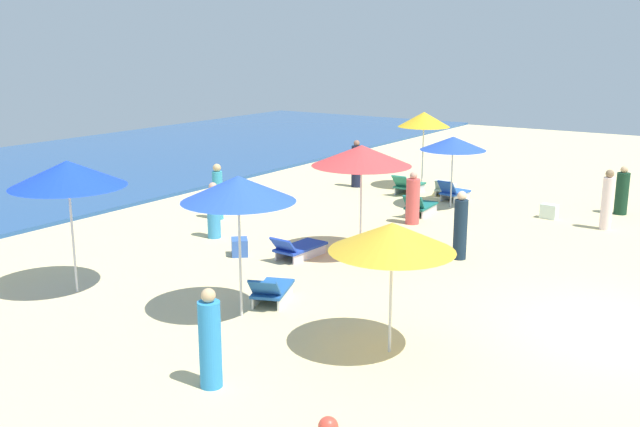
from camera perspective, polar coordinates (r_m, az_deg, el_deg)
name	(u,v)px	position (r m, az deg, el deg)	size (l,w,h in m)	color
ground_plane	(613,330)	(14.52, 22.18, -8.55)	(60.00, 60.00, 0.00)	beige
umbrella_0	(453,143)	(23.10, 10.49, 5.49)	(2.08, 2.08, 2.28)	silver
lounge_chair_0_0	(453,192)	(24.38, 10.52, 1.65)	(1.32, 0.75, 0.74)	silver
lounge_chair_0_1	(420,206)	(22.23, 7.92, 0.58)	(1.49, 0.71, 0.71)	silver
umbrella_1	(68,174)	(15.62, -19.36, 2.99)	(2.37, 2.37, 2.83)	silver
umbrella_2	(362,156)	(17.40, 3.31, 4.61)	(2.43, 2.43, 2.77)	silver
lounge_chair_2_0	(298,248)	(17.68, -1.76, -2.74)	(1.55, 0.75, 0.64)	silver
umbrella_4	(424,119)	(26.01, 8.23, 7.38)	(1.85, 1.85, 2.75)	silver
lounge_chair_4_0	(408,186)	(25.26, 7.01, 2.20)	(1.54, 0.64, 0.75)	silver
lounge_chair_4_1	(445,188)	(25.35, 9.90, 2.02)	(1.60, 1.01, 0.63)	silver
umbrella_5	(392,237)	(11.97, 5.73, -1.86)	(2.14, 2.14, 2.29)	silver
umbrella_6	(238,189)	(13.48, -6.49, 1.95)	(2.17, 2.17, 2.77)	silver
lounge_chair_6_0	(271,290)	(14.73, -3.88, -6.09)	(1.52, 1.07, 0.69)	silver
beachgoer_0	(218,193)	(21.59, -8.10, 1.63)	(0.31, 0.31, 1.68)	#349DBD
beachgoer_1	(460,227)	(17.79, 11.06, -1.08)	(0.44, 0.44, 1.69)	#162A3D
beachgoer_2	(413,200)	(21.03, 7.36, 1.05)	(0.55, 0.55, 1.54)	#D95250
beachgoer_3	(607,201)	(21.75, 21.79, 0.90)	(0.40, 0.40, 1.72)	white
beachgoer_4	(356,165)	(26.20, 2.90, 3.83)	(0.37, 0.37, 1.72)	#191D34
beachgoer_5	(210,342)	(11.26, -8.70, -9.99)	(0.46, 0.46, 1.60)	#2B8AD7
beachgoer_6	(622,192)	(23.89, 22.80, 1.55)	(0.54, 0.54, 1.50)	#143623
beachgoer_7	(214,212)	(19.57, -8.42, 0.09)	(0.50, 0.50, 1.53)	#3894CE
beach_ball_0	(328,427)	(10.12, 0.66, -16.52)	(0.28, 0.28, 0.28)	#DC4232
cooler_box_1	(549,211)	(22.66, 17.70, 0.16)	(0.49, 0.31, 0.43)	silver
cooler_box_2	(240,247)	(18.01, -6.38, -2.65)	(0.48, 0.39, 0.43)	#345EB6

